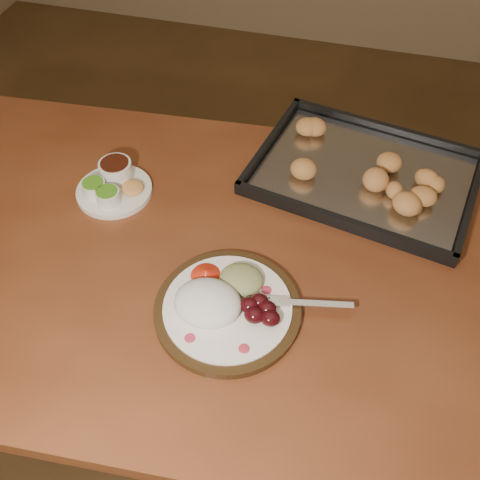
% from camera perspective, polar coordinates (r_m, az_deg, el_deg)
% --- Properties ---
extents(ground, '(4.00, 4.00, 0.00)m').
position_cam_1_polar(ground, '(1.91, -1.41, -8.69)').
color(ground, brown).
rests_on(ground, ground).
extents(dining_table, '(1.57, 1.01, 0.75)m').
position_cam_1_polar(dining_table, '(1.20, -2.32, -4.51)').
color(dining_table, brown).
rests_on(dining_table, ground).
extents(dinner_plate, '(0.37, 0.28, 0.06)m').
position_cam_1_polar(dinner_plate, '(1.02, -1.66, -6.84)').
color(dinner_plate, '#311F0D').
rests_on(dinner_plate, dining_table).
extents(condiment_saucer, '(0.17, 0.17, 0.06)m').
position_cam_1_polar(condiment_saucer, '(1.27, -13.41, 5.75)').
color(condiment_saucer, white).
rests_on(condiment_saucer, dining_table).
extents(baking_tray, '(0.56, 0.46, 0.05)m').
position_cam_1_polar(baking_tray, '(1.30, 13.06, 7.10)').
color(baking_tray, black).
rests_on(baking_tray, dining_table).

